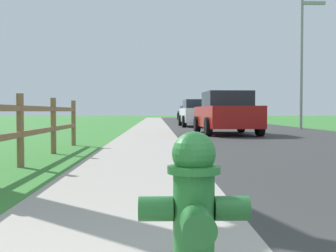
{
  "coord_description": "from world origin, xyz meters",
  "views": [
    {
      "loc": [
        -0.71,
        -0.81,
        0.86
      ],
      "look_at": [
        -0.53,
        5.66,
        0.64
      ],
      "focal_mm": 46.52,
      "sensor_mm": 36.0,
      "label": 1
    }
  ],
  "objects_px": {
    "parked_suv_red": "(226,113)",
    "parked_car_black": "(189,113)",
    "parked_car_white": "(199,113)",
    "street_lamp": "(304,52)",
    "parked_car_beige": "(194,113)",
    "fire_hydrant": "(194,209)"
  },
  "relations": [
    {
      "from": "parked_suv_red",
      "to": "street_lamp",
      "type": "relative_size",
      "value": 0.73
    },
    {
      "from": "fire_hydrant",
      "to": "street_lamp",
      "type": "bearing_deg",
      "value": 69.64
    },
    {
      "from": "fire_hydrant",
      "to": "street_lamp",
      "type": "height_order",
      "value": "street_lamp"
    },
    {
      "from": "parked_suv_red",
      "to": "parked_car_white",
      "type": "bearing_deg",
      "value": 91.25
    },
    {
      "from": "parked_suv_red",
      "to": "parked_car_black",
      "type": "distance_m",
      "value": 27.82
    },
    {
      "from": "parked_car_beige",
      "to": "street_lamp",
      "type": "xyz_separation_m",
      "value": [
        4.03,
        -14.0,
        2.96
      ]
    },
    {
      "from": "parked_suv_red",
      "to": "parked_car_black",
      "type": "height_order",
      "value": "parked_suv_red"
    },
    {
      "from": "fire_hydrant",
      "to": "street_lamp",
      "type": "xyz_separation_m",
      "value": [
        6.93,
        18.67,
        3.31
      ]
    },
    {
      "from": "parked_car_white",
      "to": "parked_suv_red",
      "type": "bearing_deg",
      "value": -88.75
    },
    {
      "from": "parked_car_white",
      "to": "street_lamp",
      "type": "xyz_separation_m",
      "value": [
        4.65,
        -3.91,
        2.91
      ]
    },
    {
      "from": "parked_car_black",
      "to": "parked_car_white",
      "type": "bearing_deg",
      "value": -92.64
    },
    {
      "from": "parked_suv_red",
      "to": "parked_car_black",
      "type": "xyz_separation_m",
      "value": [
        0.72,
        27.81,
        -0.05
      ]
    },
    {
      "from": "parked_car_beige",
      "to": "street_lamp",
      "type": "relative_size",
      "value": 0.81
    },
    {
      "from": "parked_car_white",
      "to": "parked_car_beige",
      "type": "xyz_separation_m",
      "value": [
        0.61,
        10.09,
        -0.05
      ]
    },
    {
      "from": "fire_hydrant",
      "to": "parked_suv_red",
      "type": "height_order",
      "value": "parked_suv_red"
    },
    {
      "from": "street_lamp",
      "to": "parked_car_white",
      "type": "bearing_deg",
      "value": 139.93
    },
    {
      "from": "parked_car_beige",
      "to": "parked_car_black",
      "type": "bearing_deg",
      "value": 88.26
    },
    {
      "from": "parked_car_white",
      "to": "parked_car_beige",
      "type": "height_order",
      "value": "parked_car_white"
    },
    {
      "from": "parked_suv_red",
      "to": "parked_car_beige",
      "type": "height_order",
      "value": "parked_suv_red"
    },
    {
      "from": "parked_car_white",
      "to": "street_lamp",
      "type": "bearing_deg",
      "value": -40.07
    },
    {
      "from": "parked_car_black",
      "to": "street_lamp",
      "type": "distance_m",
      "value": 23.83
    },
    {
      "from": "fire_hydrant",
      "to": "parked_car_white",
      "type": "height_order",
      "value": "parked_car_white"
    }
  ]
}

